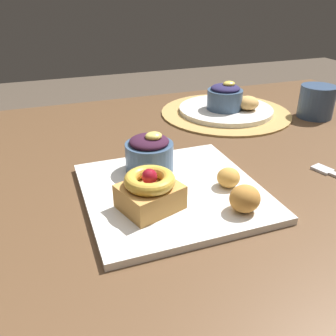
{
  "coord_description": "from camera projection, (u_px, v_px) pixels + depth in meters",
  "views": [
    {
      "loc": [
        -0.26,
        -0.56,
        1.05
      ],
      "look_at": [
        -0.08,
        -0.06,
        0.77
      ],
      "focal_mm": 38.59,
      "sensor_mm": 36.0,
      "label": 1
    }
  ],
  "objects": [
    {
      "name": "dining_table",
      "position": [
        194.0,
        207.0,
        0.73
      ],
      "size": [
        1.36,
        0.99,
        0.73
      ],
      "color": "brown",
      "rests_on": "ground_plane"
    },
    {
      "name": "woven_placemat",
      "position": [
        225.0,
        113.0,
        0.97
      ],
      "size": [
        0.34,
        0.34,
        0.0
      ],
      "primitive_type": "cylinder",
      "color": "#AD894C",
      "rests_on": "dining_table"
    },
    {
      "name": "front_plate",
      "position": [
        172.0,
        191.0,
        0.6
      ],
      "size": [
        0.28,
        0.28,
        0.01
      ],
      "primitive_type": "cube",
      "color": "white",
      "rests_on": "dining_table"
    },
    {
      "name": "cake_slice",
      "position": [
        150.0,
        191.0,
        0.53
      ],
      "size": [
        0.1,
        0.1,
        0.06
      ],
      "rotation": [
        0.0,
        0.0,
        0.32
      ],
      "color": "#C68E47",
      "rests_on": "front_plate"
    },
    {
      "name": "berry_ramekin",
      "position": [
        150.0,
        154.0,
        0.64
      ],
      "size": [
        0.09,
        0.09,
        0.07
      ],
      "color": "#3D5675",
      "rests_on": "front_plate"
    },
    {
      "name": "fritter_front",
      "position": [
        228.0,
        178.0,
        0.59
      ],
      "size": [
        0.04,
        0.04,
        0.03
      ],
      "primitive_type": "ellipsoid",
      "color": "gold",
      "rests_on": "front_plate"
    },
    {
      "name": "fritter_middle",
      "position": [
        245.0,
        199.0,
        0.53
      ],
      "size": [
        0.05,
        0.04,
        0.04
      ],
      "primitive_type": "ellipsoid",
      "color": "#BC7F38",
      "rests_on": "front_plate"
    },
    {
      "name": "back_plate",
      "position": [
        226.0,
        110.0,
        0.96
      ],
      "size": [
        0.25,
        0.25,
        0.01
      ],
      "primitive_type": "cylinder",
      "color": "white",
      "rests_on": "woven_placemat"
    },
    {
      "name": "back_ramekin",
      "position": [
        225.0,
        97.0,
        0.94
      ],
      "size": [
        0.09,
        0.09,
        0.07
      ],
      "color": "#3D5675",
      "rests_on": "back_plate"
    },
    {
      "name": "back_pastry",
      "position": [
        248.0,
        103.0,
        0.94
      ],
      "size": [
        0.06,
        0.06,
        0.04
      ],
      "primitive_type": "ellipsoid",
      "color": "tan",
      "rests_on": "back_plate"
    },
    {
      "name": "coffee_mug",
      "position": [
        316.0,
        102.0,
        0.93
      ],
      "size": [
        0.09,
        0.09,
        0.08
      ],
      "primitive_type": "cylinder",
      "color": "#334766",
      "rests_on": "dining_table"
    }
  ]
}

